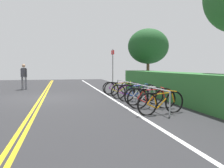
{
  "coord_description": "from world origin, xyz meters",
  "views": [
    {
      "loc": [
        11.7,
        0.88,
        1.5
      ],
      "look_at": [
        2.2,
        2.95,
        0.78
      ],
      "focal_mm": 38.0,
      "sensor_mm": 36.0,
      "label": 1
    }
  ],
  "objects_px": {
    "bike_rack": "(136,88)",
    "bicycle_3": "(137,93)",
    "bicycle_4": "(144,96)",
    "bicycle_5": "(151,98)",
    "bicycle_0": "(118,88)",
    "pedestrian": "(24,75)",
    "bicycle_6": "(161,103)",
    "sign_post_near": "(113,67)",
    "tree_near_left": "(148,46)",
    "bicycle_1": "(122,89)",
    "bicycle_2": "(130,91)"
  },
  "relations": [
    {
      "from": "bicycle_6",
      "to": "pedestrian",
      "type": "bearing_deg",
      "value": -150.02
    },
    {
      "from": "bicycle_0",
      "to": "pedestrian",
      "type": "bearing_deg",
      "value": -124.82
    },
    {
      "from": "bicycle_4",
      "to": "sign_post_near",
      "type": "distance_m",
      "value": 4.85
    },
    {
      "from": "bicycle_5",
      "to": "tree_near_left",
      "type": "bearing_deg",
      "value": 159.96
    },
    {
      "from": "bike_rack",
      "to": "sign_post_near",
      "type": "xyz_separation_m",
      "value": [
        -3.71,
        -0.21,
        0.9
      ]
    },
    {
      "from": "bicycle_1",
      "to": "tree_near_left",
      "type": "relative_size",
      "value": 0.43
    },
    {
      "from": "bicycle_6",
      "to": "tree_near_left",
      "type": "xyz_separation_m",
      "value": [
        -8.92,
        2.95,
        2.57
      ]
    },
    {
      "from": "bicycle_2",
      "to": "bicycle_1",
      "type": "bearing_deg",
      "value": -175.15
    },
    {
      "from": "bicycle_0",
      "to": "bicycle_6",
      "type": "height_order",
      "value": "bicycle_6"
    },
    {
      "from": "bicycle_3",
      "to": "sign_post_near",
      "type": "distance_m",
      "value": 3.95
    },
    {
      "from": "bicycle_6",
      "to": "pedestrian",
      "type": "xyz_separation_m",
      "value": [
        -9.46,
        -5.46,
        0.61
      ]
    },
    {
      "from": "bike_rack",
      "to": "tree_near_left",
      "type": "relative_size",
      "value": 1.6
    },
    {
      "from": "bicycle_0",
      "to": "bicycle_2",
      "type": "height_order",
      "value": "bicycle_0"
    },
    {
      "from": "bicycle_2",
      "to": "bike_rack",
      "type": "bearing_deg",
      "value": 1.59
    },
    {
      "from": "bike_rack",
      "to": "bicycle_2",
      "type": "distance_m",
      "value": 0.9
    },
    {
      "from": "bicycle_0",
      "to": "bicycle_6",
      "type": "distance_m",
      "value": 5.69
    },
    {
      "from": "bicycle_3",
      "to": "bicycle_5",
      "type": "relative_size",
      "value": 1.01
    },
    {
      "from": "bicycle_6",
      "to": "pedestrian",
      "type": "height_order",
      "value": "pedestrian"
    },
    {
      "from": "bicycle_3",
      "to": "pedestrian",
      "type": "relative_size",
      "value": 1.06
    },
    {
      "from": "bicycle_1",
      "to": "bicycle_4",
      "type": "relative_size",
      "value": 1.07
    },
    {
      "from": "bicycle_2",
      "to": "bicycle_6",
      "type": "bearing_deg",
      "value": -0.95
    },
    {
      "from": "bicycle_5",
      "to": "pedestrian",
      "type": "distance_m",
      "value": 10.13
    },
    {
      "from": "bicycle_5",
      "to": "pedestrian",
      "type": "bearing_deg",
      "value": -146.9
    },
    {
      "from": "bicycle_4",
      "to": "bicycle_6",
      "type": "height_order",
      "value": "bicycle_6"
    },
    {
      "from": "bicycle_4",
      "to": "bicycle_5",
      "type": "relative_size",
      "value": 0.96
    },
    {
      "from": "bike_rack",
      "to": "bicycle_3",
      "type": "relative_size",
      "value": 3.76
    },
    {
      "from": "bicycle_5",
      "to": "bike_rack",
      "type": "bearing_deg",
      "value": 179.28
    },
    {
      "from": "bicycle_4",
      "to": "sign_post_near",
      "type": "height_order",
      "value": "sign_post_near"
    },
    {
      "from": "bike_rack",
      "to": "bicycle_5",
      "type": "distance_m",
      "value": 1.88
    },
    {
      "from": "bicycle_1",
      "to": "bicycle_4",
      "type": "distance_m",
      "value": 2.94
    },
    {
      "from": "bicycle_5",
      "to": "sign_post_near",
      "type": "height_order",
      "value": "sign_post_near"
    },
    {
      "from": "bicycle_0",
      "to": "pedestrian",
      "type": "height_order",
      "value": "pedestrian"
    },
    {
      "from": "bicycle_3",
      "to": "sign_post_near",
      "type": "bearing_deg",
      "value": -176.0
    },
    {
      "from": "bike_rack",
      "to": "pedestrian",
      "type": "distance_m",
      "value": 8.63
    },
    {
      "from": "bicycle_0",
      "to": "pedestrian",
      "type": "relative_size",
      "value": 1.01
    },
    {
      "from": "bike_rack",
      "to": "bicycle_5",
      "type": "relative_size",
      "value": 3.81
    },
    {
      "from": "bicycle_1",
      "to": "sign_post_near",
      "type": "distance_m",
      "value": 2.11
    },
    {
      "from": "bicycle_0",
      "to": "bicycle_3",
      "type": "height_order",
      "value": "bicycle_3"
    },
    {
      "from": "bicycle_2",
      "to": "pedestrian",
      "type": "relative_size",
      "value": 1.05
    },
    {
      "from": "pedestrian",
      "to": "bicycle_6",
      "type": "bearing_deg",
      "value": 29.98
    },
    {
      "from": "sign_post_near",
      "to": "tree_near_left",
      "type": "xyz_separation_m",
      "value": [
        -2.34,
        3.07,
        1.43
      ]
    },
    {
      "from": "bicycle_0",
      "to": "tree_near_left",
      "type": "relative_size",
      "value": 0.41
    },
    {
      "from": "bicycle_4",
      "to": "bicycle_1",
      "type": "bearing_deg",
      "value": -177.2
    },
    {
      "from": "tree_near_left",
      "to": "pedestrian",
      "type": "bearing_deg",
      "value": -93.7
    },
    {
      "from": "bicycle_6",
      "to": "bicycle_0",
      "type": "bearing_deg",
      "value": -179.65
    },
    {
      "from": "bicycle_1",
      "to": "pedestrian",
      "type": "height_order",
      "value": "pedestrian"
    },
    {
      "from": "bicycle_4",
      "to": "tree_near_left",
      "type": "distance_m",
      "value": 8.03
    },
    {
      "from": "pedestrian",
      "to": "tree_near_left",
      "type": "height_order",
      "value": "tree_near_left"
    },
    {
      "from": "bicycle_5",
      "to": "bicycle_6",
      "type": "distance_m",
      "value": 1.0
    },
    {
      "from": "bicycle_0",
      "to": "tree_near_left",
      "type": "xyz_separation_m",
      "value": [
        -3.23,
        2.99,
        2.59
      ]
    }
  ]
}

